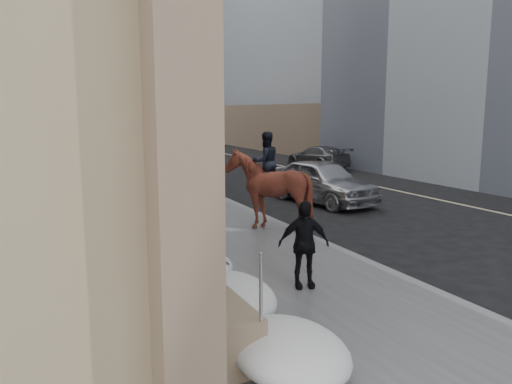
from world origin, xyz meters
TOP-DOWN VIEW (x-y plane):
  - ground at (0.00, 0.00)m, footprint 140.00×140.00m
  - sidewalk at (0.00, 10.00)m, footprint 5.00×80.00m
  - curb at (2.62, 10.00)m, footprint 0.24×80.00m
  - lane_line at (10.50, 10.00)m, footprint 0.15×70.00m
  - far_podium at (15.50, 10.00)m, footprint 2.00×80.00m
  - bg_building_mid at (4.00, 60.00)m, footprint 30.00×12.00m
  - bg_building_far at (-6.00, 72.00)m, footprint 24.00×12.00m
  - streetlight_mid at (2.74, 14.00)m, footprint 1.71×0.24m
  - streetlight_far at (2.74, 34.00)m, footprint 1.71×0.24m
  - traffic_signal at (2.07, 22.00)m, footprint 4.10×0.22m
  - snow_bank at (-1.42, 8.11)m, footprint 1.70×18.10m
  - mounted_horse_left at (-0.51, 4.76)m, footprint 1.28×2.69m
  - mounted_horse_right at (1.92, 5.36)m, footprint 1.97×2.19m
  - pedestrian at (0.41, 0.72)m, footprint 1.08×0.68m
  - car_silver at (5.90, 8.73)m, footprint 2.70×5.18m
  - car_grey at (12.06, 18.90)m, footprint 2.40×4.86m

SIDE VIEW (x-z plane):
  - ground at x=0.00m, z-range 0.00..0.00m
  - lane_line at x=10.50m, z-range 0.00..0.01m
  - sidewalk at x=0.00m, z-range 0.00..0.12m
  - curb at x=2.62m, z-range 0.00..0.12m
  - snow_bank at x=-1.42m, z-range 0.09..0.85m
  - car_grey at x=12.06m, z-range 0.00..1.36m
  - car_silver at x=5.90m, z-range 0.00..1.68m
  - pedestrian at x=0.41m, z-range 0.12..1.83m
  - mounted_horse_left at x=-0.51m, z-range -0.10..2.68m
  - mounted_horse_right at x=1.92m, z-range -0.05..2.76m
  - far_podium at x=15.50m, z-range 0.00..4.00m
  - traffic_signal at x=2.07m, z-range 1.00..7.00m
  - streetlight_mid at x=2.74m, z-range 0.58..8.58m
  - streetlight_far at x=2.74m, z-range 0.58..8.58m
  - bg_building_far at x=-6.00m, z-range 0.00..20.00m
  - bg_building_mid at x=4.00m, z-range 0.00..28.00m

